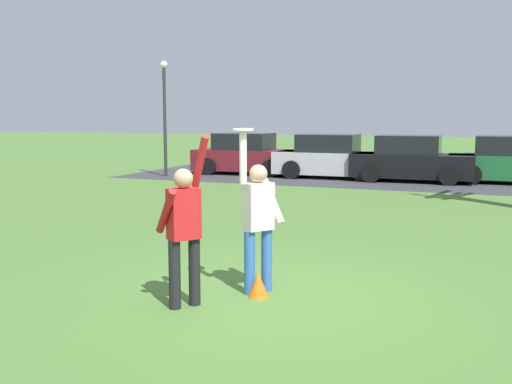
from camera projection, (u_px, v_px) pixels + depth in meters
ground_plane at (263, 296)px, 7.51m from camera, size 120.00×120.00×0.00m
person_catcher at (258, 217)px, 7.52m from camera, size 0.53×0.58×2.08m
person_defender at (184, 226)px, 6.95m from camera, size 0.63×0.66×2.04m
frisbee_disc at (243, 129)px, 7.26m from camera, size 0.26×0.26×0.02m
parked_car_maroon at (247, 155)px, 23.16m from camera, size 4.14×2.11×1.59m
parked_car_silver at (331, 158)px, 21.72m from camera, size 4.14×2.11×1.59m
parked_car_black at (411, 160)px, 20.55m from camera, size 4.14×2.11×1.59m
parked_car_green at (511, 162)px, 19.95m from camera, size 4.14×2.11×1.59m
parking_strip at (372, 179)px, 21.43m from camera, size 18.23×6.40×0.01m
lamppost_by_lot at (165, 107)px, 22.01m from camera, size 0.28×0.28×4.26m
field_cone_orange at (258, 285)px, 7.42m from camera, size 0.26×0.26×0.32m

